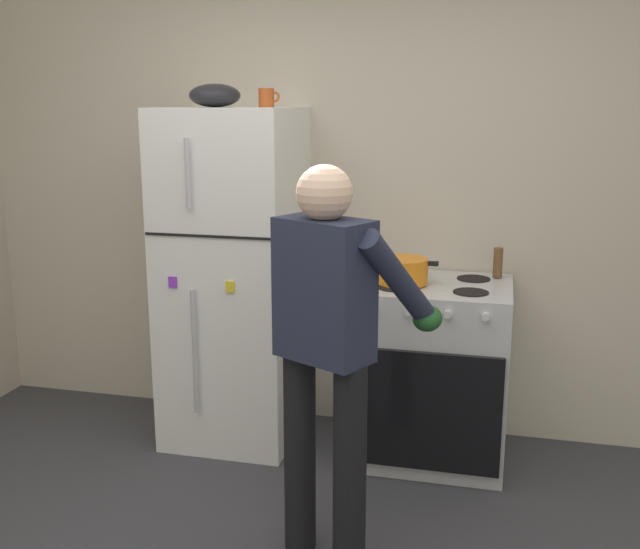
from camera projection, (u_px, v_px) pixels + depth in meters
The scene contains 8 objects.
kitchen_wall_back at pixel (344, 188), 4.15m from camera, with size 6.00×0.10×2.70m, color beige.
refrigerator at pixel (234, 278), 4.01m from camera, with size 0.68×0.72×1.79m.
stove_range at pixel (432, 372), 3.85m from camera, with size 0.76×0.67×0.93m.
person_cook at pixel (331, 332), 2.87m from camera, with size 0.66×0.72×1.60m.
red_pot at pixel (403, 271), 3.73m from camera, with size 0.35×0.25×0.13m.
coffee_mug at pixel (267, 98), 3.80m from camera, with size 0.11×0.08×0.10m.
pepper_mill at pixel (498, 262), 3.85m from camera, with size 0.05×0.05×0.15m, color brown.
mixing_bowl at pixel (215, 95), 3.81m from camera, with size 0.26×0.26×0.12m, color black.
Camera 1 is at (0.87, -2.11, 1.82)m, focal length 41.90 mm.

